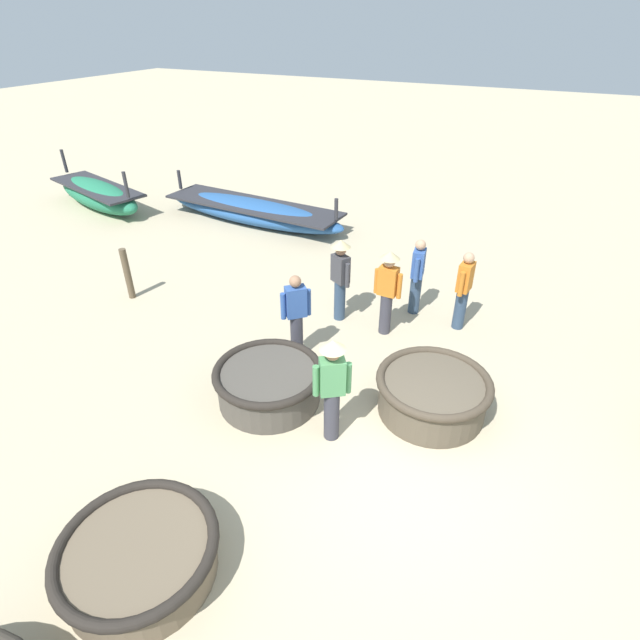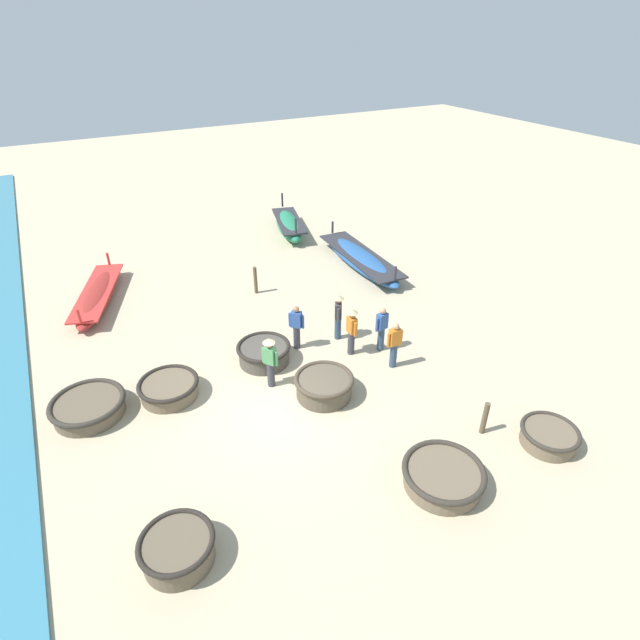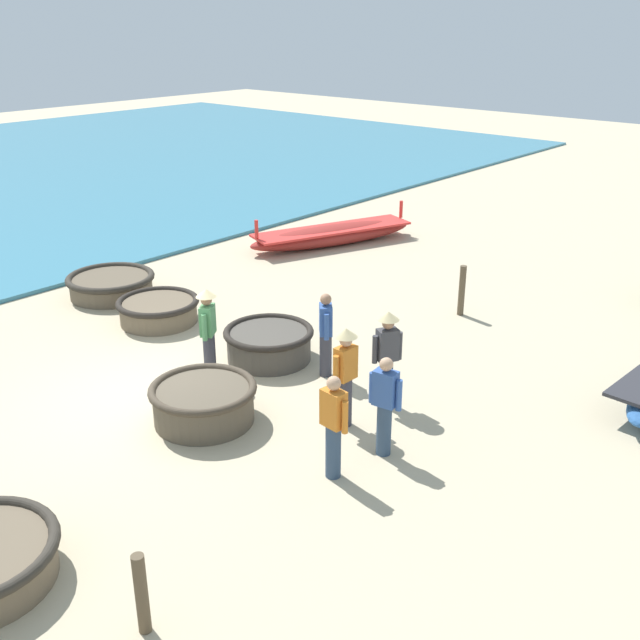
# 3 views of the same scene
# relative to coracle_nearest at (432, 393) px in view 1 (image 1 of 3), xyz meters

# --- Properties ---
(ground_plane) EXTENTS (80.00, 80.00, 0.00)m
(ground_plane) POSITION_rel_coracle_nearest_xyz_m (-1.30, 0.02, -0.35)
(ground_plane) COLOR #BCAD8C
(coracle_nearest) EXTENTS (1.72, 1.72, 0.64)m
(coracle_nearest) POSITION_rel_coracle_nearest_xyz_m (0.00, 0.00, 0.00)
(coracle_nearest) COLOR brown
(coracle_nearest) RESTS_ON ground
(coracle_far_left) EXTENTS (1.70, 1.70, 0.62)m
(coracle_far_left) POSITION_rel_coracle_nearest_xyz_m (-0.87, 2.34, -0.01)
(coracle_far_left) COLOR #4C473F
(coracle_far_left) RESTS_ON ground
(coracle_center) EXTENTS (1.74, 1.74, 0.52)m
(coracle_center) POSITION_rel_coracle_nearest_xyz_m (-3.93, 2.10, -0.06)
(coracle_center) COLOR brown
(coracle_center) RESTS_ON ground
(long_boat_white_hull) EXTENTS (1.63, 5.91, 1.12)m
(long_boat_white_hull) POSITION_rel_coracle_nearest_xyz_m (5.59, 6.80, -0.02)
(long_boat_white_hull) COLOR #285693
(long_boat_white_hull) RESTS_ON ground
(long_boat_green_hull) EXTENTS (2.18, 4.28, 1.46)m
(long_boat_green_hull) POSITION_rel_coracle_nearest_xyz_m (4.52, 11.73, 0.07)
(long_boat_green_hull) COLOR #237551
(long_boat_green_hull) RESTS_ON ground
(fisherman_by_coracle) EXTENTS (0.37, 0.45, 1.67)m
(fisherman_by_coracle) POSITION_rel_coracle_nearest_xyz_m (-1.15, 1.13, 0.61)
(fisherman_by_coracle) COLOR #383842
(fisherman_by_coracle) RESTS_ON ground
(fisherman_with_hat) EXTENTS (0.36, 0.53, 1.67)m
(fisherman_with_hat) POSITION_rel_coracle_nearest_xyz_m (1.78, 1.40, 0.61)
(fisherman_with_hat) COLOR #383842
(fisherman_with_hat) RESTS_ON ground
(fisherman_crouching) EXTENTS (0.53, 0.27, 1.57)m
(fisherman_crouching) POSITION_rel_coracle_nearest_xyz_m (2.74, 1.12, 0.49)
(fisherman_crouching) COLOR #2D425B
(fisherman_crouching) RESTS_ON ground
(fisherman_standing_right) EXTENTS (0.53, 0.25, 1.57)m
(fisherman_standing_right) POSITION_rel_coracle_nearest_xyz_m (2.56, 0.18, 0.49)
(fisherman_standing_right) COLOR #2D425B
(fisherman_standing_right) RESTS_ON ground
(fisherman_standing_left) EXTENTS (0.36, 0.48, 1.67)m
(fisherman_standing_left) POSITION_rel_coracle_nearest_xyz_m (1.85, 2.37, 0.61)
(fisherman_standing_left) COLOR #2D425B
(fisherman_standing_left) RESTS_ON ground
(fisherman_hauling) EXTENTS (0.40, 0.41, 1.57)m
(fisherman_hauling) POSITION_rel_coracle_nearest_xyz_m (0.39, 2.53, 0.49)
(fisherman_hauling) COLOR #383842
(fisherman_hauling) RESTS_ON ground
(mooring_post_mid_beach) EXTENTS (0.14, 0.14, 1.11)m
(mooring_post_mid_beach) POSITION_rel_coracle_nearest_xyz_m (0.66, 6.70, 0.21)
(mooring_post_mid_beach) COLOR brown
(mooring_post_mid_beach) RESTS_ON ground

